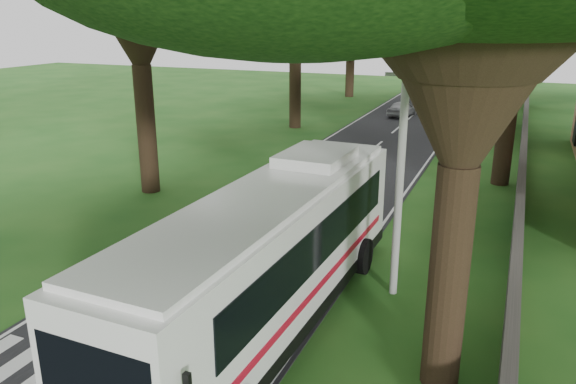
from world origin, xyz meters
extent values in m
plane|color=#194B15|center=(0.00, 0.00, 0.00)|extent=(140.00, 140.00, 0.00)
cube|color=black|center=(0.00, 25.00, 0.01)|extent=(8.00, 120.00, 0.04)
cube|color=#383533|center=(9.00, 24.00, 0.60)|extent=(0.35, 50.00, 1.20)
cylinder|color=gray|center=(5.50, 6.00, 4.00)|extent=(0.24, 0.24, 8.00)
cube|color=gray|center=(5.50, 6.00, 7.40)|extent=(1.60, 0.10, 0.10)
cube|color=gray|center=(5.50, 6.00, 6.80)|extent=(1.20, 0.10, 0.10)
cylinder|color=gray|center=(5.50, 26.00, 4.00)|extent=(0.24, 0.24, 8.00)
cube|color=gray|center=(5.50, 26.00, 7.40)|extent=(1.60, 0.10, 0.10)
cube|color=gray|center=(5.50, 26.00, 6.80)|extent=(1.20, 0.10, 0.10)
cylinder|color=gray|center=(5.50, 46.00, 4.00)|extent=(0.24, 0.24, 8.00)
cube|color=gray|center=(5.50, 46.00, 7.40)|extent=(1.60, 0.10, 0.10)
cube|color=gray|center=(5.50, 46.00, 6.80)|extent=(1.20, 0.10, 0.10)
cylinder|color=black|center=(-8.00, 12.00, 3.09)|extent=(0.90, 0.90, 6.17)
cone|color=black|center=(-8.00, 12.00, 8.07)|extent=(3.20, 3.20, 3.80)
cylinder|color=black|center=(-7.50, 30.00, 2.80)|extent=(0.90, 0.90, 5.59)
cone|color=black|center=(-7.50, 30.00, 7.49)|extent=(3.20, 3.20, 3.80)
cylinder|color=black|center=(-8.50, 48.00, 3.04)|extent=(0.90, 0.90, 6.08)
cone|color=black|center=(-8.50, 48.00, 7.98)|extent=(3.20, 3.20, 3.80)
cylinder|color=black|center=(7.50, 2.00, 2.69)|extent=(0.90, 0.90, 5.38)
cone|color=black|center=(7.50, 2.00, 7.28)|extent=(3.20, 3.20, 3.80)
cylinder|color=black|center=(8.00, 20.00, 3.24)|extent=(0.90, 0.90, 6.48)
cone|color=black|center=(8.00, 20.00, 8.38)|extent=(3.20, 3.20, 3.80)
cylinder|color=black|center=(7.50, 38.00, 2.95)|extent=(0.90, 0.90, 5.89)
cone|color=black|center=(7.50, 38.00, 7.79)|extent=(3.20, 3.20, 3.80)
cylinder|color=black|center=(8.50, 56.00, 2.63)|extent=(0.90, 0.90, 5.26)
cone|color=black|center=(8.50, 56.00, 7.16)|extent=(3.20, 3.20, 3.80)
cube|color=white|center=(2.68, 2.83, 2.15)|extent=(3.21, 13.50, 3.30)
cube|color=black|center=(2.69, 3.17, 2.63)|extent=(3.19, 11.04, 1.23)
cube|color=black|center=(2.68, 2.83, 0.56)|extent=(3.25, 13.54, 0.39)
cube|color=#B50C23|center=(2.68, 2.83, 1.40)|extent=(3.22, 12.16, 0.20)
cube|color=white|center=(2.68, 2.83, 3.87)|extent=(2.96, 12.82, 0.20)
cylinder|color=black|center=(1.15, -1.60, 0.61)|extent=(0.43, 1.24, 1.23)
cylinder|color=black|center=(1.41, 7.12, 0.61)|extent=(0.43, 1.24, 1.23)
cylinder|color=black|center=(4.21, 7.03, 0.61)|extent=(0.43, 1.24, 1.23)
imported|color=#9D9DA1|center=(-0.80, 38.03, 0.68)|extent=(2.26, 4.06, 1.31)
imported|color=navy|center=(-0.80, 48.45, 0.75)|extent=(2.56, 4.60, 1.43)
imported|color=maroon|center=(0.80, 54.63, 0.76)|extent=(2.67, 5.25, 1.46)
imported|color=black|center=(-8.40, 12.23, 0.75)|extent=(0.46, 0.61, 1.50)
camera|label=1|loc=(8.56, -10.01, 8.43)|focal=35.00mm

